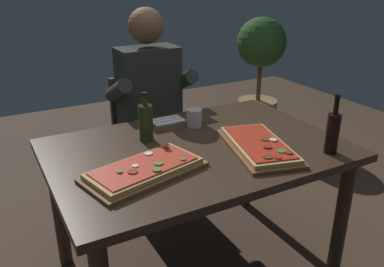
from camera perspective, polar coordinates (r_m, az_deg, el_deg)
dining_table at (r=1.98m, az=0.70°, el=-4.38°), size 1.40×0.96×0.74m
pizza_rectangular_front at (r=1.69m, az=-6.80°, el=-5.13°), size 0.55×0.37×0.05m
pizza_rectangular_left at (r=1.92m, az=9.49°, el=-1.71°), size 0.38×0.55×0.05m
wine_bottle_dark at (r=1.95m, az=19.42°, el=0.25°), size 0.06×0.06×0.28m
oil_bottle_amber at (r=1.99m, az=-6.60°, el=1.65°), size 0.07×0.07×0.25m
tumbler_near_camera at (r=2.17m, az=0.33°, el=2.09°), size 0.08×0.08×0.10m
napkin_cutlery_set at (r=2.26m, az=-3.52°, el=1.86°), size 0.18×0.11×0.01m
diner_chair at (r=2.78m, az=-6.52°, el=0.04°), size 0.44×0.44×0.87m
seated_diner at (r=2.59m, az=-5.74°, el=4.40°), size 0.53×0.41×1.33m
potted_plant_corner at (r=4.03m, az=9.67°, el=9.50°), size 0.48×0.48×1.13m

